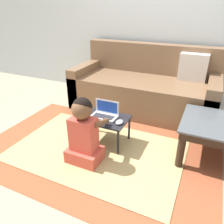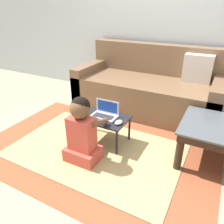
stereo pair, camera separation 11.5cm
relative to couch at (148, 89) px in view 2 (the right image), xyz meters
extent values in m
plane|color=gray|center=(0.01, -1.03, -0.31)|extent=(16.00, 16.00, 0.00)
cube|color=silver|center=(0.01, 0.48, 0.94)|extent=(9.00, 0.06, 2.50)
cube|color=#9E4C2D|center=(-0.12, -1.26, -0.31)|extent=(2.44, 1.57, 0.01)
cube|color=tan|center=(-0.12, -1.26, -0.30)|extent=(1.76, 1.13, 0.00)
cube|color=brown|center=(-0.01, -0.05, -0.08)|extent=(1.98, 0.91, 0.47)
cube|color=brown|center=(-0.01, 0.30, 0.37)|extent=(1.98, 0.20, 0.42)
cube|color=brown|center=(-0.92, -0.05, -0.02)|extent=(0.16, 0.91, 0.58)
cube|color=brown|center=(0.90, -0.05, -0.02)|extent=(0.16, 0.91, 0.58)
cube|color=beige|center=(0.60, 0.13, 0.34)|extent=(0.36, 0.14, 0.36)
cylinder|color=black|center=(0.71, -1.14, -0.12)|extent=(0.07, 0.07, 0.39)
cylinder|color=black|center=(0.71, -0.61, -0.12)|extent=(0.07, 0.07, 0.39)
cube|color=black|center=(-0.12, -1.07, -0.01)|extent=(0.51, 0.36, 0.02)
cylinder|color=black|center=(-0.35, -1.22, -0.17)|extent=(0.02, 0.02, 0.29)
cylinder|color=black|center=(0.11, -1.22, -0.17)|extent=(0.02, 0.02, 0.29)
cylinder|color=black|center=(-0.35, -0.91, -0.17)|extent=(0.02, 0.02, 0.29)
cylinder|color=black|center=(0.11, -0.91, -0.17)|extent=(0.02, 0.02, 0.29)
cube|color=silver|center=(-0.13, -1.06, 0.01)|extent=(0.28, 0.16, 0.02)
cube|color=#28282D|center=(-0.13, -1.08, 0.02)|extent=(0.23, 0.10, 0.00)
cube|color=silver|center=(-0.13, -0.99, 0.09)|extent=(0.28, 0.01, 0.15)
cube|color=#1E47B7|center=(-0.13, -0.99, 0.09)|extent=(0.24, 0.00, 0.13)
ellipsoid|color=#B2B7C1|center=(0.07, -1.11, 0.01)|extent=(0.07, 0.10, 0.03)
cube|color=#CC4C3D|center=(-0.15, -1.45, -0.24)|extent=(0.33, 0.25, 0.14)
cube|color=#CC4C3D|center=(-0.15, -1.45, 0.00)|extent=(0.24, 0.16, 0.33)
sphere|color=brown|center=(-0.15, -1.45, 0.26)|extent=(0.19, 0.19, 0.19)
sphere|color=black|center=(-0.15, -1.44, 0.27)|extent=(0.18, 0.18, 0.18)
cylinder|color=brown|center=(-0.27, -1.31, 0.08)|extent=(0.06, 0.29, 0.14)
cylinder|color=brown|center=(-0.04, -1.31, 0.08)|extent=(0.06, 0.29, 0.14)
camera|label=1|loc=(0.82, -2.91, 1.09)|focal=35.00mm
camera|label=2|loc=(0.92, -2.86, 1.09)|focal=35.00mm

